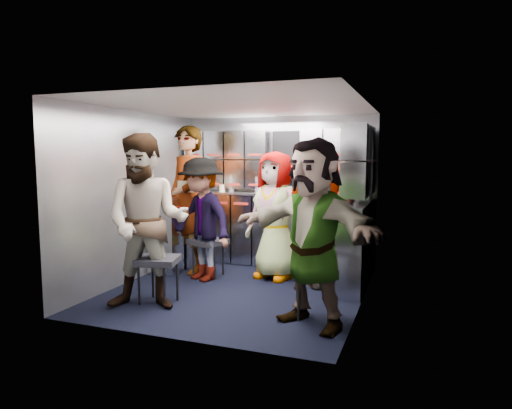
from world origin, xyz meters
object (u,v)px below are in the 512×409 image
(jump_seat_mid_right, at_px, (324,252))
(attendant_arc_b, at_px, (201,219))
(jump_seat_near_left, at_px, (158,263))
(jump_seat_center, at_px, (279,244))
(attendant_arc_a, at_px, (147,222))
(attendant_arc_d, at_px, (322,214))
(jump_seat_near_right, at_px, (317,277))
(attendant_arc_c, at_px, (275,215))
(jump_seat_mid_left, at_px, (208,243))
(attendant_arc_e, at_px, (313,233))
(attendant_standing, at_px, (188,200))

(jump_seat_mid_right, xyz_separation_m, attendant_arc_b, (-1.45, -0.44, 0.39))
(jump_seat_near_left, xyz_separation_m, attendant_arc_b, (0.03, 0.96, 0.33))
(jump_seat_center, bearing_deg, attendant_arc_a, -116.59)
(attendant_arc_d, bearing_deg, attendant_arc_b, 153.80)
(jump_seat_near_left, relative_size, jump_seat_mid_right, 1.16)
(attendant_arc_b, bearing_deg, attendant_arc_d, 34.50)
(jump_seat_mid_right, relative_size, jump_seat_near_right, 0.95)
(attendant_arc_c, bearing_deg, attendant_arc_b, -138.75)
(jump_seat_mid_left, distance_m, attendant_arc_b, 0.38)
(jump_seat_center, relative_size, attendant_arc_d, 0.29)
(jump_seat_mid_right, relative_size, attendant_arc_c, 0.27)
(jump_seat_mid_right, relative_size, attendant_arc_e, 0.25)
(attendant_standing, bearing_deg, jump_seat_center, 37.85)
(jump_seat_center, relative_size, jump_seat_mid_right, 1.14)
(attendant_standing, xyz_separation_m, attendant_arc_a, (0.32, -1.44, -0.08))
(jump_seat_mid_left, distance_m, attendant_arc_e, 2.09)
(attendant_arc_c, bearing_deg, jump_seat_mid_right, 20.31)
(jump_seat_near_left, distance_m, jump_seat_near_right, 1.68)
(jump_seat_near_right, xyz_separation_m, attendant_arc_b, (-1.65, 0.86, 0.36))
(attendant_standing, xyz_separation_m, attendant_arc_e, (1.99, -1.34, -0.11))
(jump_seat_near_right, distance_m, attendant_standing, 2.37)
(jump_seat_mid_right, bearing_deg, jump_seat_near_right, -81.64)
(attendant_arc_c, bearing_deg, attendant_arc_d, 3.91)
(jump_seat_near_right, relative_size, attendant_arc_a, 0.26)
(jump_seat_near_left, bearing_deg, attendant_arc_a, -90.00)
(jump_seat_mid_right, bearing_deg, jump_seat_near_left, -136.49)
(attendant_arc_d, bearing_deg, jump_seat_near_right, -116.75)
(jump_seat_mid_right, height_order, jump_seat_near_right, jump_seat_near_right)
(jump_seat_mid_right, bearing_deg, attendant_arc_e, -82.64)
(jump_seat_near_left, bearing_deg, jump_seat_mid_left, 88.63)
(attendant_arc_c, xyz_separation_m, attendant_arc_d, (0.62, -0.13, 0.06))
(jump_seat_mid_left, distance_m, attendant_arc_a, 1.40)
(attendant_arc_b, xyz_separation_m, attendant_arc_c, (0.83, 0.39, 0.04))
(jump_seat_center, relative_size, jump_seat_near_right, 1.08)
(jump_seat_center, bearing_deg, jump_seat_near_left, -119.21)
(jump_seat_mid_left, height_order, attendant_arc_d, attendant_arc_d)
(jump_seat_mid_left, bearing_deg, attendant_arc_a, -91.18)
(attendant_arc_e, bearing_deg, attendant_arc_a, -150.61)
(jump_seat_center, height_order, attendant_arc_c, attendant_arc_c)
(attendant_standing, xyz_separation_m, attendant_arc_b, (0.35, -0.30, -0.21))
(jump_seat_near_right, bearing_deg, attendant_arc_b, 152.48)
(jump_seat_mid_right, distance_m, attendant_standing, 1.90)
(attendant_arc_a, bearing_deg, jump_seat_center, 45.41)
(jump_seat_center, distance_m, jump_seat_mid_right, 0.64)
(jump_seat_near_left, height_order, jump_seat_mid_right, jump_seat_near_left)
(attendant_arc_d, bearing_deg, attendant_arc_e, -118.07)
(jump_seat_mid_right, distance_m, attendant_arc_e, 1.57)
(attendant_standing, distance_m, attendant_arc_a, 1.48)
(jump_seat_mid_right, height_order, attendant_arc_d, attendant_arc_d)
(attendant_arc_d, xyz_separation_m, attendant_arc_e, (0.19, -1.30, 0.00))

